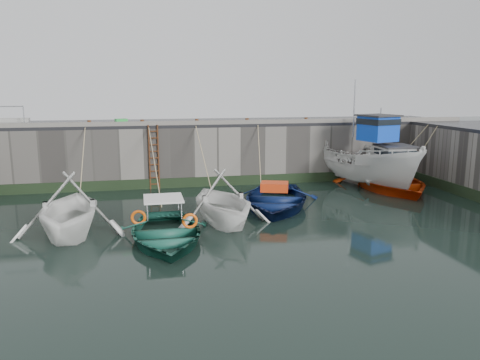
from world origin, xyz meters
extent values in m
plane|color=black|center=(0.00, 0.00, 0.00)|extent=(120.00, 120.00, 0.00)
cube|color=slate|center=(0.00, 12.50, 1.50)|extent=(30.00, 5.00, 3.00)
cube|color=black|center=(0.00, 12.50, 3.08)|extent=(30.00, 5.00, 0.16)
cube|color=slate|center=(0.00, 10.15, 3.26)|extent=(30.00, 0.30, 0.20)
cube|color=black|center=(0.00, 9.96, 0.25)|extent=(30.00, 0.08, 0.50)
cylinder|color=#3F1E0F|center=(-2.22, 9.92, 1.60)|extent=(0.07, 0.07, 3.20)
cylinder|color=#3F1E0F|center=(-1.78, 9.92, 1.60)|extent=(0.07, 0.07, 3.20)
cube|color=#3F1E0F|center=(-2.00, 9.90, 0.25)|extent=(0.44, 0.06, 0.05)
cube|color=#3F1E0F|center=(-2.00, 9.90, 0.58)|extent=(0.44, 0.06, 0.05)
cube|color=#3F1E0F|center=(-2.00, 9.90, 0.91)|extent=(0.44, 0.06, 0.05)
cube|color=#3F1E0F|center=(-2.00, 9.90, 1.24)|extent=(0.44, 0.06, 0.05)
cube|color=#3F1E0F|center=(-2.00, 9.90, 1.57)|extent=(0.44, 0.06, 0.05)
cube|color=#3F1E0F|center=(-2.00, 9.90, 1.90)|extent=(0.44, 0.06, 0.05)
cube|color=#3F1E0F|center=(-2.00, 9.90, 2.23)|extent=(0.44, 0.06, 0.05)
cube|color=#3F1E0F|center=(-2.00, 9.90, 2.56)|extent=(0.44, 0.06, 0.05)
cube|color=#3F1E0F|center=(-2.00, 9.90, 2.89)|extent=(0.44, 0.06, 0.05)
imported|color=white|center=(-5.06, 2.97, 0.00)|extent=(4.14, 4.77, 2.47)
imported|color=#175142|center=(-1.89, 1.68, 0.00)|extent=(3.57, 4.97, 1.02)
imported|color=white|center=(0.31, 3.27, 0.00)|extent=(4.58, 5.06, 2.33)
imported|color=#0B1A47|center=(2.93, 5.29, 0.00)|extent=(5.57, 6.56, 1.15)
imported|color=silver|center=(8.67, 8.33, 1.03)|extent=(4.49, 7.60, 2.76)
cube|color=blue|center=(8.83, 7.75, 3.01)|extent=(1.75, 1.82, 1.20)
cube|color=black|center=(8.83, 7.75, 3.36)|extent=(1.82, 1.89, 0.28)
cube|color=#262628|center=(8.83, 7.75, 3.65)|extent=(1.99, 2.06, 0.08)
cylinder|color=#A5A8AD|center=(8.35, 9.49, 3.91)|extent=(0.08, 0.08, 3.00)
imported|color=#E53E0C|center=(9.50, 7.71, 0.31)|extent=(4.89, 6.62, 1.32)
cube|color=silver|center=(9.47, 7.11, 1.57)|extent=(1.48, 1.57, 1.20)
cube|color=black|center=(9.47, 7.11, 1.92)|extent=(1.54, 1.64, 0.28)
cube|color=#262628|center=(9.47, 7.11, 2.21)|extent=(1.69, 1.78, 0.08)
cylinder|color=#A5A8AD|center=(9.56, 8.91, 2.47)|extent=(0.08, 0.08, 3.00)
cube|color=green|center=(-3.51, 10.42, 3.32)|extent=(0.65, 0.58, 0.32)
cylinder|color=#A5A8AD|center=(-8.00, 10.60, 3.66)|extent=(0.05, 0.05, 1.00)
cylinder|color=#A5A8AD|center=(-8.75, 10.60, 4.12)|extent=(1.50, 0.05, 0.05)
cube|color=gray|center=(-8.75, 11.10, 3.25)|extent=(1.60, 0.35, 0.18)
cube|color=gray|center=(-8.75, 11.45, 3.43)|extent=(1.60, 0.35, 0.18)
cylinder|color=#3F1E0F|center=(-5.00, 10.25, 3.30)|extent=(0.18, 0.18, 0.28)
cylinder|color=#3F1E0F|center=(-2.50, 10.25, 3.30)|extent=(0.18, 0.18, 0.28)
cylinder|color=#3F1E0F|center=(0.20, 10.25, 3.30)|extent=(0.18, 0.18, 0.28)
cylinder|color=#3F1E0F|center=(2.80, 10.25, 3.30)|extent=(0.18, 0.18, 0.28)
cylinder|color=#3F1E0F|center=(6.00, 10.25, 3.30)|extent=(0.18, 0.18, 0.28)
camera|label=1|loc=(-2.47, -13.39, 4.97)|focal=35.00mm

